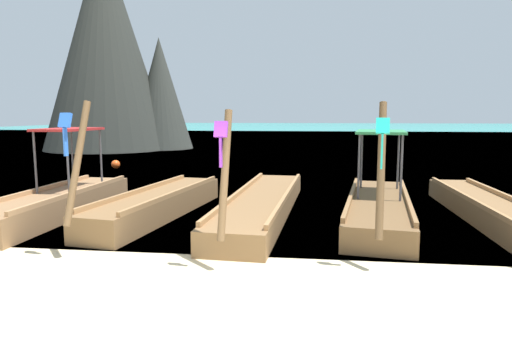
# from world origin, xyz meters

# --- Properties ---
(ground) EXTENTS (120.00, 120.00, 0.00)m
(ground) POSITION_xyz_m (0.00, 0.00, 0.00)
(ground) COLOR beige
(sea_water) EXTENTS (120.00, 120.00, 0.00)m
(sea_water) POSITION_xyz_m (0.00, 62.37, 0.00)
(sea_water) COLOR teal
(sea_water) RESTS_ON ground
(longtail_boat_yellow_ribbon) EXTENTS (1.26, 5.52, 2.50)m
(longtail_boat_yellow_ribbon) POSITION_xyz_m (-4.76, 4.74, 0.35)
(longtail_boat_yellow_ribbon) COLOR olive
(longtail_boat_yellow_ribbon) RESTS_ON ground
(longtail_boat_blue_ribbon) EXTENTS (1.81, 5.84, 2.63)m
(longtail_boat_blue_ribbon) POSITION_xyz_m (-2.41, 5.03, 0.30)
(longtail_boat_blue_ribbon) COLOR brown
(longtail_boat_blue_ribbon) RESTS_ON ground
(longtail_boat_violet_ribbon) EXTENTS (1.69, 7.49, 2.47)m
(longtail_boat_violet_ribbon) POSITION_xyz_m (0.02, 5.55, 0.25)
(longtail_boat_violet_ribbon) COLOR brown
(longtail_boat_violet_ribbon) RESTS_ON ground
(longtail_boat_turquoise_ribbon) EXTENTS (2.12, 6.22, 2.60)m
(longtail_boat_turquoise_ribbon) POSITION_xyz_m (2.69, 5.28, 0.32)
(longtail_boat_turquoise_ribbon) COLOR brown
(longtail_boat_turquoise_ribbon) RESTS_ON ground
(longtail_boat_orange_ribbon) EXTENTS (1.12, 6.94, 2.57)m
(longtail_boat_orange_ribbon) POSITION_xyz_m (5.15, 5.39, 0.26)
(longtail_boat_orange_ribbon) COLOR brown
(longtail_boat_orange_ribbon) RESTS_ON ground
(karst_rock) EXTENTS (10.01, 8.62, 14.37)m
(karst_rock) POSITION_xyz_m (-12.35, 24.60, 6.82)
(karst_rock) COLOR #2D302B
(karst_rock) RESTS_ON ground
(mooring_buoy_near) EXTENTS (0.38, 0.38, 0.38)m
(mooring_buoy_near) POSITION_xyz_m (-7.40, 13.65, 0.20)
(mooring_buoy_near) COLOR #EA5119
(mooring_buoy_near) RESTS_ON sea_water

